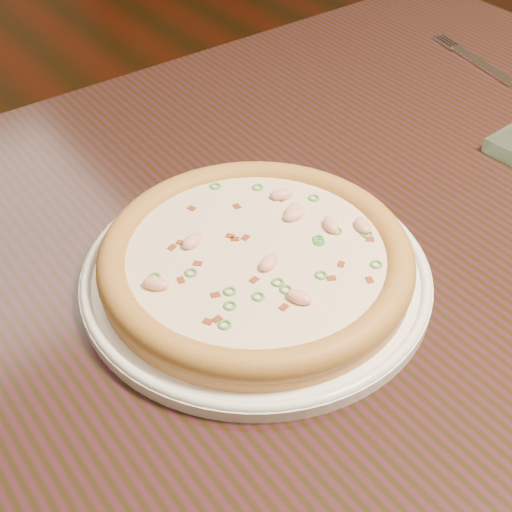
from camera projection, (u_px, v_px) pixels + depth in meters
ground at (130, 363)px, 1.58m from camera, size 9.00×9.00×0.00m
hero_table at (313, 276)px, 0.83m from camera, size 1.20×0.80×0.75m
plate at (256, 273)px, 0.68m from camera, size 0.33×0.33×0.02m
pizza at (256, 258)px, 0.67m from camera, size 0.30×0.30×0.03m
fork at (476, 60)px, 1.03m from camera, size 0.05×0.18×0.00m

